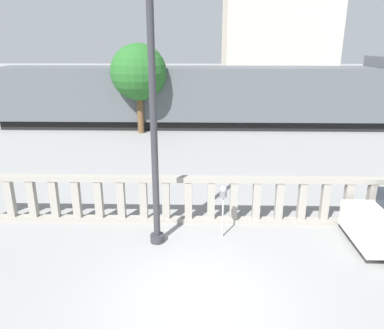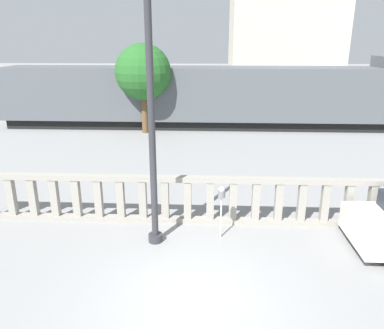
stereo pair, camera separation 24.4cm
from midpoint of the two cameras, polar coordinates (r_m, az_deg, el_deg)
ground_plane at (r=7.76m, az=1.21°, el=-19.95°), size 160.00×160.00×0.00m
balustrade at (r=10.25m, az=1.74°, el=-5.44°), size 12.64×0.24×1.35m
lamppost at (r=8.49m, az=-5.46°, el=9.40°), size 0.40×0.40×6.16m
parking_meter at (r=9.35m, az=5.28°, el=-4.84°), size 0.18×0.18×1.40m
train_near at (r=21.90m, az=4.25°, el=10.36°), size 24.15×2.96×4.01m
building_block at (r=36.18m, az=13.95°, el=19.51°), size 9.22×8.01×11.75m
tree_left at (r=20.37m, az=-7.10°, el=13.75°), size 2.95×2.95×4.73m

